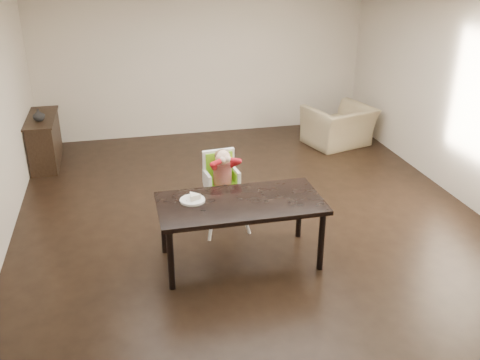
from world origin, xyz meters
The scene contains 8 objects.
ground centered at (0.00, 0.00, 0.00)m, with size 7.00×7.00×0.00m, color black.
room_walls centered at (0.00, 0.00, 1.86)m, with size 6.02×7.02×2.71m.
dining_table centered at (-0.36, -1.03, 0.67)m, with size 1.80×0.90×0.75m.
high_chair centered at (-0.40, -0.21, 0.75)m, with size 0.49×0.49×1.06m.
plate centered at (-0.86, -0.91, 0.78)m, with size 0.28×0.28×0.08m.
armchair centered at (2.20, 2.28, 0.47)m, with size 1.07×0.69×0.93m, color tan.
sideboard centered at (-2.78, 2.53, 0.40)m, with size 0.44×1.26×0.79m.
vase centered at (-2.78, 2.34, 0.88)m, with size 0.18×0.19×0.18m, color #99999E.
Camera 1 is at (-1.55, -6.11, 3.34)m, focal length 40.00 mm.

